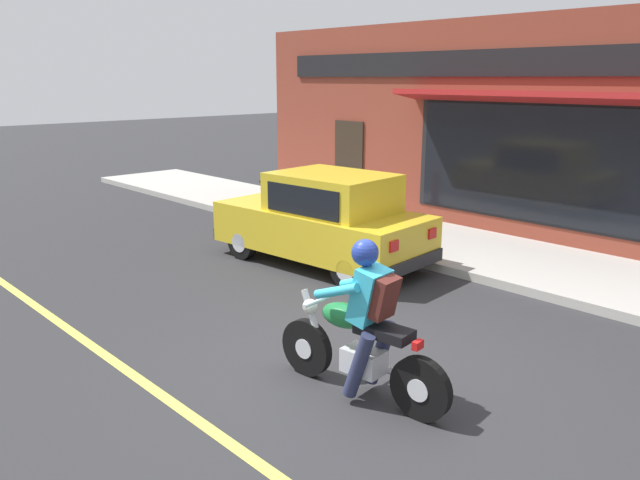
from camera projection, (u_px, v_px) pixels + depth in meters
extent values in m
plane|color=#2B2B2D|center=(353.00, 370.00, 6.77)|extent=(80.00, 80.00, 0.00)
cube|color=#ADAAA3|center=(414.00, 238.00, 12.08)|extent=(2.60, 22.00, 0.14)
cube|color=#D1C64C|center=(77.00, 335.00, 7.69)|extent=(0.12, 19.80, 0.01)
cube|color=brown|center=(476.00, 128.00, 12.43)|extent=(0.50, 11.87, 4.20)
cube|color=black|center=(536.00, 164.00, 11.34)|extent=(0.04, 4.99, 2.10)
cube|color=black|center=(537.00, 164.00, 11.35)|extent=(0.02, 5.22, 2.20)
cube|color=#2D2319|center=(349.00, 166.00, 14.81)|extent=(0.04, 0.90, 2.10)
cube|color=maroon|center=(533.00, 97.00, 10.82)|extent=(0.81, 5.70, 0.24)
cube|color=black|center=(472.00, 63.00, 11.93)|extent=(0.06, 10.09, 0.50)
cylinder|color=black|center=(307.00, 347.00, 6.61)|extent=(0.17, 0.63, 0.62)
cylinder|color=silver|center=(307.00, 347.00, 6.61)|extent=(0.14, 0.23, 0.22)
cylinder|color=black|center=(421.00, 389.00, 5.73)|extent=(0.17, 0.63, 0.62)
cylinder|color=silver|center=(421.00, 389.00, 5.73)|extent=(0.14, 0.23, 0.22)
cube|color=silver|center=(364.00, 360.00, 6.12)|extent=(0.32, 0.43, 0.24)
ellipsoid|color=#196B33|center=(344.00, 315.00, 6.17)|extent=(0.36, 0.55, 0.24)
cube|color=black|center=(384.00, 331.00, 5.88)|extent=(0.32, 0.59, 0.10)
cylinder|color=silver|center=(314.00, 322.00, 6.47)|extent=(0.11, 0.33, 0.68)
cylinder|color=silver|center=(323.00, 299.00, 6.32)|extent=(0.56, 0.10, 0.04)
sphere|color=silver|center=(310.00, 306.00, 6.46)|extent=(0.16, 0.16, 0.16)
cylinder|color=silver|center=(407.00, 376.00, 6.01)|extent=(0.14, 0.56, 0.08)
cube|color=red|center=(418.00, 345.00, 5.66)|extent=(0.13, 0.07, 0.08)
cylinder|color=#282D4C|center=(359.00, 365.00, 5.93)|extent=(0.18, 0.36, 0.71)
cylinder|color=#282D4C|center=(380.00, 353.00, 6.20)|extent=(0.18, 0.36, 0.71)
cube|color=#33B2D1|center=(369.00, 295.00, 5.92)|extent=(0.37, 0.36, 0.57)
cylinder|color=#33B2D1|center=(337.00, 291.00, 5.91)|extent=(0.15, 0.53, 0.26)
cylinder|color=#33B2D1|center=(362.00, 281.00, 6.20)|extent=(0.15, 0.53, 0.26)
sphere|color=navy|center=(365.00, 253.00, 5.85)|extent=(0.26, 0.26, 0.26)
cube|color=#4C1E19|center=(383.00, 297.00, 5.81)|extent=(0.30, 0.27, 0.42)
cylinder|color=black|center=(243.00, 242.00, 10.88)|extent=(0.23, 0.61, 0.60)
cylinder|color=silver|center=(243.00, 242.00, 10.88)|extent=(0.23, 0.35, 0.33)
cylinder|color=black|center=(300.00, 228.00, 11.91)|extent=(0.23, 0.61, 0.60)
cylinder|color=silver|center=(300.00, 228.00, 11.91)|extent=(0.23, 0.35, 0.33)
cylinder|color=black|center=(349.00, 270.00, 9.32)|extent=(0.23, 0.61, 0.60)
cylinder|color=silver|center=(349.00, 270.00, 9.32)|extent=(0.23, 0.35, 0.33)
cylinder|color=black|center=(404.00, 250.00, 10.36)|extent=(0.23, 0.61, 0.60)
cylinder|color=silver|center=(404.00, 250.00, 10.36)|extent=(0.23, 0.35, 0.33)
cube|color=gold|center=(321.00, 229.00, 10.54)|extent=(1.93, 3.82, 0.70)
cube|color=gold|center=(332.00, 194.00, 10.22)|extent=(1.59, 2.01, 0.66)
cube|color=black|center=(295.00, 190.00, 10.79)|extent=(1.35, 0.45, 0.51)
cube|color=black|center=(302.00, 201.00, 9.70)|extent=(0.15, 1.52, 0.46)
cube|color=black|center=(360.00, 189.00, 10.74)|extent=(0.15, 1.52, 0.46)
cube|color=silver|center=(227.00, 211.00, 11.35)|extent=(0.24, 0.06, 0.14)
cube|color=red|center=(394.00, 246.00, 8.94)|extent=(0.20, 0.06, 0.16)
cube|color=silver|center=(267.00, 203.00, 12.08)|extent=(0.24, 0.06, 0.14)
cube|color=red|center=(432.00, 233.00, 9.67)|extent=(0.20, 0.06, 0.16)
cube|color=#28282B|center=(249.00, 227.00, 11.79)|extent=(1.61, 0.25, 0.20)
cube|color=#28282B|center=(411.00, 264.00, 9.42)|extent=(1.61, 0.25, 0.20)
cylinder|color=red|center=(372.00, 219.00, 13.05)|extent=(0.24, 0.24, 0.16)
cylinder|color=red|center=(373.00, 201.00, 12.96)|extent=(0.18, 0.18, 0.58)
sphere|color=red|center=(373.00, 186.00, 12.87)|extent=(0.20, 0.20, 0.20)
cylinder|color=red|center=(368.00, 200.00, 12.86)|extent=(0.10, 0.08, 0.08)
cylinder|color=red|center=(377.00, 198.00, 13.03)|extent=(0.10, 0.08, 0.08)
cube|color=black|center=(280.00, 196.00, 15.85)|extent=(0.36, 0.36, 0.04)
cone|color=orange|center=(280.00, 184.00, 15.78)|extent=(0.28, 0.28, 0.56)
cylinder|color=white|center=(280.00, 184.00, 15.77)|extent=(0.20, 0.20, 0.08)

